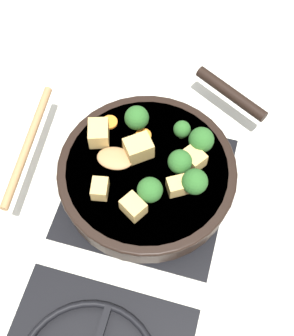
% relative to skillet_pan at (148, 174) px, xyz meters
% --- Properties ---
extents(ground_plane, '(2.40, 2.40, 0.00)m').
position_rel_skillet_pan_xyz_m(ground_plane, '(0.00, 0.00, -0.06)').
color(ground_plane, silver).
extents(front_burner_grate, '(0.31, 0.31, 0.03)m').
position_rel_skillet_pan_xyz_m(front_burner_grate, '(0.00, 0.00, -0.05)').
color(front_burner_grate, black).
rests_on(front_burner_grate, ground_plane).
extents(skillet_pan, '(0.37, 0.44, 0.06)m').
position_rel_skillet_pan_xyz_m(skillet_pan, '(0.00, 0.00, 0.00)').
color(skillet_pan, black).
rests_on(skillet_pan, front_burner_grate).
extents(wooden_spoon, '(0.22, 0.27, 0.02)m').
position_rel_skillet_pan_xyz_m(wooden_spoon, '(0.16, 0.01, 0.03)').
color(wooden_spoon, '#A87A4C').
rests_on(wooden_spoon, skillet_pan).
extents(tofu_cube_center_large, '(0.05, 0.06, 0.04)m').
position_rel_skillet_pan_xyz_m(tofu_cube_center_large, '(0.11, -0.04, 0.04)').
color(tofu_cube_center_large, tan).
rests_on(tofu_cube_center_large, skillet_pan).
extents(tofu_cube_near_handle, '(0.05, 0.05, 0.03)m').
position_rel_skillet_pan_xyz_m(tofu_cube_near_handle, '(-0.08, -0.03, 0.04)').
color(tofu_cube_near_handle, tan).
rests_on(tofu_cube_near_handle, skillet_pan).
extents(tofu_cube_east_chunk, '(0.05, 0.05, 0.03)m').
position_rel_skillet_pan_xyz_m(tofu_cube_east_chunk, '(0.00, 0.09, 0.04)').
color(tofu_cube_east_chunk, tan).
rests_on(tofu_cube_east_chunk, skillet_pan).
extents(tofu_cube_west_chunk, '(0.06, 0.06, 0.04)m').
position_rel_skillet_pan_xyz_m(tofu_cube_west_chunk, '(0.02, -0.02, 0.04)').
color(tofu_cube_west_chunk, tan).
rests_on(tofu_cube_west_chunk, skillet_pan).
extents(tofu_cube_back_piece, '(0.03, 0.04, 0.03)m').
position_rel_skillet_pan_xyz_m(tofu_cube_back_piece, '(0.07, 0.07, 0.04)').
color(tofu_cube_back_piece, tan).
rests_on(tofu_cube_back_piece, skillet_pan).
extents(tofu_cube_front_piece, '(0.05, 0.04, 0.03)m').
position_rel_skillet_pan_xyz_m(tofu_cube_front_piece, '(-0.06, 0.03, 0.04)').
color(tofu_cube_front_piece, tan).
rests_on(tofu_cube_front_piece, skillet_pan).
extents(broccoli_floret_near_spoon, '(0.05, 0.05, 0.05)m').
position_rel_skillet_pan_xyz_m(broccoli_floret_near_spoon, '(0.04, -0.08, 0.05)').
color(broccoli_floret_near_spoon, '#709956').
rests_on(broccoli_floret_near_spoon, skillet_pan).
extents(broccoli_floret_center_top, '(0.05, 0.05, 0.05)m').
position_rel_skillet_pan_xyz_m(broccoli_floret_center_top, '(-0.09, 0.02, 0.05)').
color(broccoli_floret_center_top, '#709956').
rests_on(broccoli_floret_center_top, skillet_pan).
extents(broccoli_floret_east_rim, '(0.04, 0.04, 0.05)m').
position_rel_skillet_pan_xyz_m(broccoli_floret_east_rim, '(-0.06, -0.01, 0.05)').
color(broccoli_floret_east_rim, '#709956').
rests_on(broccoli_floret_east_rim, skillet_pan).
extents(broccoli_floret_west_rim, '(0.05, 0.05, 0.05)m').
position_rel_skillet_pan_xyz_m(broccoli_floret_west_rim, '(-0.02, 0.06, 0.05)').
color(broccoli_floret_west_rim, '#709956').
rests_on(broccoli_floret_west_rim, skillet_pan).
extents(broccoli_floret_north_edge, '(0.05, 0.05, 0.05)m').
position_rel_skillet_pan_xyz_m(broccoli_floret_north_edge, '(-0.08, -0.07, 0.05)').
color(broccoli_floret_north_edge, '#709956').
rests_on(broccoli_floret_north_edge, skillet_pan).
extents(broccoli_floret_south_cluster, '(0.03, 0.03, 0.04)m').
position_rel_skillet_pan_xyz_m(broccoli_floret_south_cluster, '(-0.04, -0.08, 0.05)').
color(broccoli_floret_south_cluster, '#709956').
rests_on(broccoli_floret_south_cluster, skillet_pan).
extents(carrot_slice_orange_thin, '(0.03, 0.03, 0.01)m').
position_rel_skillet_pan_xyz_m(carrot_slice_orange_thin, '(0.03, -0.06, 0.03)').
color(carrot_slice_orange_thin, orange).
rests_on(carrot_slice_orange_thin, skillet_pan).
extents(carrot_slice_near_center, '(0.03, 0.03, 0.01)m').
position_rel_skillet_pan_xyz_m(carrot_slice_near_center, '(0.10, -0.07, 0.03)').
color(carrot_slice_near_center, orange).
rests_on(carrot_slice_near_center, skillet_pan).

